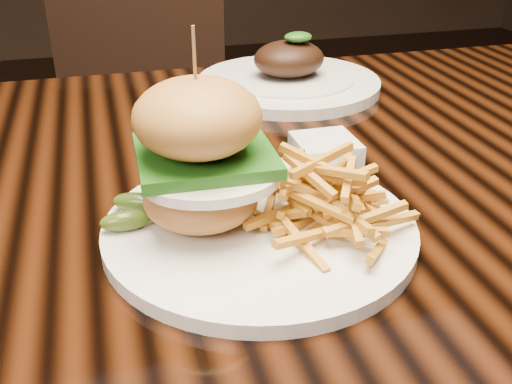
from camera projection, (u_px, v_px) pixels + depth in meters
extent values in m
cube|color=black|center=(217.00, 187.00, 0.74)|extent=(1.60, 0.90, 0.04)
cube|color=black|center=(495.00, 217.00, 1.41)|extent=(0.06, 0.06, 0.71)
cylinder|color=silver|center=(259.00, 228.00, 0.60)|extent=(0.31, 0.31, 0.01)
ellipsoid|color=#A36B34|center=(201.00, 198.00, 0.59)|extent=(0.11, 0.11, 0.05)
ellipsoid|color=silver|center=(212.00, 178.00, 0.55)|extent=(0.13, 0.10, 0.01)
ellipsoid|color=orange|center=(238.00, 178.00, 0.54)|extent=(0.02, 0.02, 0.01)
cube|color=#246619|center=(199.00, 159.00, 0.57)|extent=(0.13, 0.12, 0.01)
ellipsoid|color=#9B652B|center=(197.00, 117.00, 0.55)|extent=(0.12, 0.12, 0.07)
cylinder|color=#966E46|center=(195.00, 79.00, 0.53)|extent=(0.00, 0.00, 0.09)
ellipsoid|color=#294011|center=(126.00, 221.00, 0.58)|extent=(0.05, 0.02, 0.02)
ellipsoid|color=#294011|center=(137.00, 202.00, 0.61)|extent=(0.05, 0.04, 0.02)
cube|color=silver|center=(325.00, 152.00, 0.74)|extent=(0.08, 0.08, 0.03)
cylinder|color=silver|center=(288.00, 84.00, 1.01)|extent=(0.31, 0.31, 0.02)
cylinder|color=silver|center=(288.00, 83.00, 1.01)|extent=(0.22, 0.22, 0.02)
ellipsoid|color=black|center=(289.00, 59.00, 0.99)|extent=(0.12, 0.10, 0.06)
ellipsoid|color=#246619|center=(298.00, 37.00, 0.96)|extent=(0.05, 0.03, 0.02)
cube|color=black|center=(139.00, 147.00, 1.54)|extent=(0.54, 0.54, 0.06)
cube|color=black|center=(139.00, 31.00, 1.61)|extent=(0.46, 0.14, 0.50)
cylinder|color=black|center=(62.00, 265.00, 1.47)|extent=(0.04, 0.04, 0.45)
cylinder|color=black|center=(217.00, 259.00, 1.49)|extent=(0.04, 0.04, 0.45)
cylinder|color=black|center=(89.00, 192.00, 1.80)|extent=(0.04, 0.04, 0.45)
cylinder|color=black|center=(215.00, 188.00, 1.82)|extent=(0.04, 0.04, 0.45)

